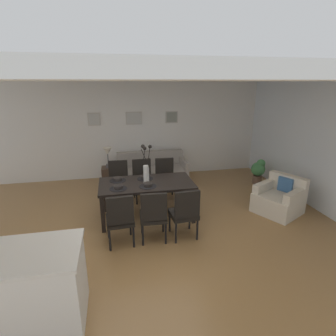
{
  "coord_description": "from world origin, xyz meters",
  "views": [
    {
      "loc": [
        -0.52,
        -4.17,
        2.59
      ],
      "look_at": [
        0.5,
        0.8,
        0.95
      ],
      "focal_mm": 28.65,
      "sensor_mm": 36.0,
      "label": 1
    }
  ],
  "objects_px": {
    "bowl_far_left": "(148,184)",
    "dining_chair_near_left": "(120,217)",
    "dining_chair_near_right": "(119,180)",
    "dining_chair_mid_left": "(185,211)",
    "centerpiece_vase": "(146,168)",
    "bowl_near_left": "(118,187)",
    "side_table": "(109,177)",
    "table_lamp": "(108,153)",
    "dining_table": "(147,186)",
    "armchair": "(279,199)",
    "bowl_near_right": "(118,179)",
    "framed_picture_center": "(134,118)",
    "dining_chair_far_left": "(153,214)",
    "framed_picture_left": "(94,119)",
    "potted_plant": "(258,170)",
    "framed_picture_right": "(172,117)",
    "dining_chair_mid_right": "(165,177)",
    "bowl_far_right": "(145,177)",
    "sofa": "(152,173)",
    "dining_chair_far_right": "(143,178)"
  },
  "relations": [
    {
      "from": "bowl_far_left",
      "to": "dining_chair_near_left",
      "type": "bearing_deg",
      "value": -128.9
    },
    {
      "from": "dining_chair_far_left",
      "to": "bowl_near_right",
      "type": "bearing_deg",
      "value": 116.6
    },
    {
      "from": "dining_chair_mid_right",
      "to": "potted_plant",
      "type": "height_order",
      "value": "dining_chair_mid_right"
    },
    {
      "from": "bowl_near_right",
      "to": "potted_plant",
      "type": "bearing_deg",
      "value": 16.09
    },
    {
      "from": "dining_chair_near_right",
      "to": "bowl_far_left",
      "type": "relative_size",
      "value": 5.41
    },
    {
      "from": "bowl_far_left",
      "to": "framed_picture_right",
      "type": "height_order",
      "value": "framed_picture_right"
    },
    {
      "from": "bowl_far_right",
      "to": "sofa",
      "type": "distance_m",
      "value": 1.8
    },
    {
      "from": "dining_chair_mid_left",
      "to": "centerpiece_vase",
      "type": "height_order",
      "value": "centerpiece_vase"
    },
    {
      "from": "dining_chair_far_left",
      "to": "centerpiece_vase",
      "type": "bearing_deg",
      "value": 90.0
    },
    {
      "from": "table_lamp",
      "to": "framed_picture_center",
      "type": "bearing_deg",
      "value": 43.0
    },
    {
      "from": "bowl_near_left",
      "to": "dining_chair_mid_left",
      "type": "bearing_deg",
      "value": -32.27
    },
    {
      "from": "framed_picture_left",
      "to": "potted_plant",
      "type": "height_order",
      "value": "framed_picture_left"
    },
    {
      "from": "side_table",
      "to": "framed_picture_left",
      "type": "relative_size",
      "value": 1.54
    },
    {
      "from": "dining_chair_far_left",
      "to": "bowl_far_right",
      "type": "relative_size",
      "value": 5.41
    },
    {
      "from": "dining_chair_near_right",
      "to": "sofa",
      "type": "relative_size",
      "value": 0.51
    },
    {
      "from": "dining_chair_mid_right",
      "to": "table_lamp",
      "type": "distance_m",
      "value": 1.65
    },
    {
      "from": "centerpiece_vase",
      "to": "side_table",
      "type": "height_order",
      "value": "centerpiece_vase"
    },
    {
      "from": "bowl_near_right",
      "to": "bowl_far_left",
      "type": "height_order",
      "value": "same"
    },
    {
      "from": "bowl_near_right",
      "to": "bowl_far_left",
      "type": "xyz_separation_m",
      "value": [
        0.54,
        -0.42,
        0.0
      ]
    },
    {
      "from": "dining_chair_mid_right",
      "to": "bowl_near_left",
      "type": "bearing_deg",
      "value": -134.81
    },
    {
      "from": "dining_chair_far_left",
      "to": "bowl_far_left",
      "type": "height_order",
      "value": "dining_chair_far_left"
    },
    {
      "from": "bowl_near_left",
      "to": "side_table",
      "type": "xyz_separation_m",
      "value": [
        -0.2,
        2.06,
        -0.52
      ]
    },
    {
      "from": "dining_chair_mid_right",
      "to": "dining_chair_far_left",
      "type": "bearing_deg",
      "value": -107.23
    },
    {
      "from": "dining_chair_mid_right",
      "to": "potted_plant",
      "type": "bearing_deg",
      "value": 8.52
    },
    {
      "from": "armchair",
      "to": "dining_chair_near_right",
      "type": "bearing_deg",
      "value": 159.28
    },
    {
      "from": "dining_chair_far_right",
      "to": "table_lamp",
      "type": "bearing_deg",
      "value": 129.07
    },
    {
      "from": "dining_chair_mid_right",
      "to": "bowl_near_right",
      "type": "xyz_separation_m",
      "value": [
        -1.08,
        -0.67,
        0.27
      ]
    },
    {
      "from": "dining_table",
      "to": "armchair",
      "type": "bearing_deg",
      "value": -6.76
    },
    {
      "from": "dining_chair_near_right",
      "to": "dining_chair_far_left",
      "type": "relative_size",
      "value": 1.0
    },
    {
      "from": "bowl_far_right",
      "to": "framed_picture_right",
      "type": "relative_size",
      "value": 0.5
    },
    {
      "from": "dining_chair_far_right",
      "to": "armchair",
      "type": "xyz_separation_m",
      "value": [
        2.68,
        -1.22,
        -0.23
      ]
    },
    {
      "from": "armchair",
      "to": "dining_chair_mid_left",
      "type": "bearing_deg",
      "value": -165.37
    },
    {
      "from": "dining_chair_mid_left",
      "to": "dining_chair_near_right",
      "type": "bearing_deg",
      "value": 120.42
    },
    {
      "from": "bowl_far_right",
      "to": "bowl_near_right",
      "type": "bearing_deg",
      "value": 180.0
    },
    {
      "from": "sofa",
      "to": "armchair",
      "type": "bearing_deg",
      "value": -43.57
    },
    {
      "from": "dining_table",
      "to": "bowl_far_right",
      "type": "height_order",
      "value": "bowl_far_right"
    },
    {
      "from": "bowl_near_right",
      "to": "dining_chair_mid_right",
      "type": "bearing_deg",
      "value": 31.7
    },
    {
      "from": "bowl_near_left",
      "to": "bowl_near_right",
      "type": "bearing_deg",
      "value": 90.0
    },
    {
      "from": "dining_chair_far_left",
      "to": "bowl_far_right",
      "type": "distance_m",
      "value": 1.11
    },
    {
      "from": "centerpiece_vase",
      "to": "sofa",
      "type": "distance_m",
      "value": 2.07
    },
    {
      "from": "bowl_far_left",
      "to": "side_table",
      "type": "xyz_separation_m",
      "value": [
        -0.74,
        2.06,
        -0.52
      ]
    },
    {
      "from": "bowl_near_right",
      "to": "dining_table",
      "type": "bearing_deg",
      "value": -21.32
    },
    {
      "from": "table_lamp",
      "to": "framed_picture_center",
      "type": "height_order",
      "value": "framed_picture_center"
    },
    {
      "from": "dining_chair_near_left",
      "to": "table_lamp",
      "type": "xyz_separation_m",
      "value": [
        -0.2,
        2.73,
        0.38
      ]
    },
    {
      "from": "bowl_near_right",
      "to": "armchair",
      "type": "distance_m",
      "value": 3.33
    },
    {
      "from": "centerpiece_vase",
      "to": "side_table",
      "type": "distance_m",
      "value": 2.13
    },
    {
      "from": "dining_chair_near_right",
      "to": "table_lamp",
      "type": "relative_size",
      "value": 1.8
    },
    {
      "from": "bowl_near_right",
      "to": "framed_picture_center",
      "type": "relative_size",
      "value": 0.39
    },
    {
      "from": "dining_chair_near_left",
      "to": "dining_chair_mid_left",
      "type": "distance_m",
      "value": 1.08
    },
    {
      "from": "dining_chair_far_left",
      "to": "framed_picture_left",
      "type": "height_order",
      "value": "framed_picture_left"
    }
  ]
}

